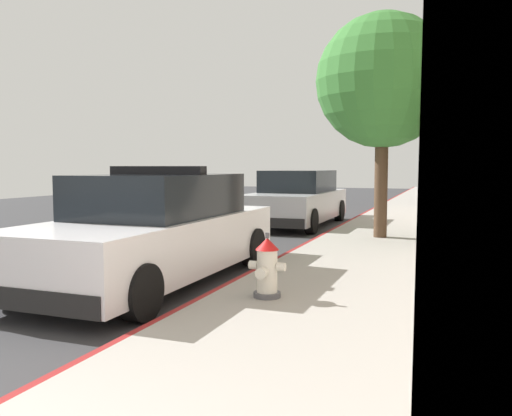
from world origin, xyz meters
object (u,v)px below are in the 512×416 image
at_px(police_cruiser, 156,231).
at_px(street_tree, 383,82).
at_px(parked_car_silver_ahead, 298,199).
at_px(fire_hydrant, 267,268).

distance_m(police_cruiser, street_tree, 6.24).
bearing_deg(parked_car_silver_ahead, police_cruiser, -88.95).
xyz_separation_m(police_cruiser, street_tree, (2.53, 5.02, 2.72)).
bearing_deg(parked_car_silver_ahead, street_tree, -46.42).
relative_size(parked_car_silver_ahead, street_tree, 1.02).
xyz_separation_m(police_cruiser, parked_car_silver_ahead, (-0.14, 7.82, -0.00)).
relative_size(parked_car_silver_ahead, fire_hydrant, 6.37).
relative_size(police_cruiser, fire_hydrant, 6.37).
distance_m(fire_hydrant, street_tree, 6.56).
relative_size(fire_hydrant, street_tree, 0.16).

